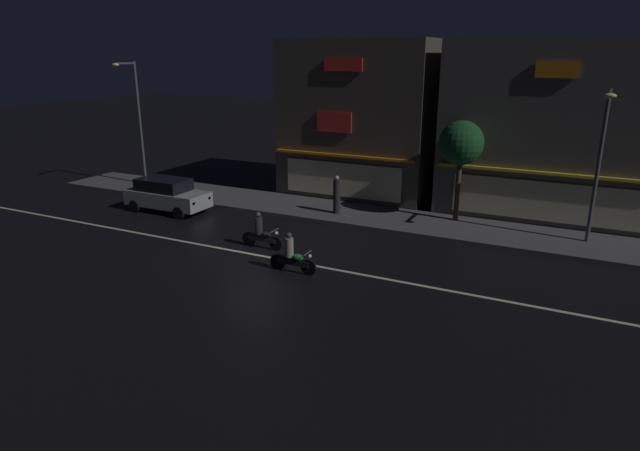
{
  "coord_description": "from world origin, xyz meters",
  "views": [
    {
      "loc": [
        11.43,
        -16.96,
        7.63
      ],
      "look_at": [
        2.0,
        2.05,
        0.92
      ],
      "focal_mm": 30.37,
      "sensor_mm": 36.0,
      "label": 1
    }
  ],
  "objects_px": {
    "streetlamp_west": "(136,114)",
    "motorcycle_lead": "(292,256)",
    "pedestrian_on_sidewalk": "(337,196)",
    "motorcycle_opposite_lane": "(261,233)",
    "traffic_cone": "(195,206)",
    "streetlamp_mid": "(600,154)",
    "parked_car_near_kerb": "(167,194)"
  },
  "relations": [
    {
      "from": "streetlamp_west",
      "to": "motorcycle_lead",
      "type": "relative_size",
      "value": 3.75
    },
    {
      "from": "pedestrian_on_sidewalk",
      "to": "motorcycle_opposite_lane",
      "type": "bearing_deg",
      "value": -80.48
    },
    {
      "from": "motorcycle_opposite_lane",
      "to": "traffic_cone",
      "type": "bearing_deg",
      "value": 156.32
    },
    {
      "from": "pedestrian_on_sidewalk",
      "to": "motorcycle_opposite_lane",
      "type": "height_order",
      "value": "pedestrian_on_sidewalk"
    },
    {
      "from": "streetlamp_mid",
      "to": "parked_car_near_kerb",
      "type": "height_order",
      "value": "streetlamp_mid"
    },
    {
      "from": "motorcycle_lead",
      "to": "traffic_cone",
      "type": "bearing_deg",
      "value": -27.75
    },
    {
      "from": "streetlamp_mid",
      "to": "parked_car_near_kerb",
      "type": "distance_m",
      "value": 19.86
    },
    {
      "from": "streetlamp_west",
      "to": "motorcycle_opposite_lane",
      "type": "height_order",
      "value": "streetlamp_west"
    },
    {
      "from": "motorcycle_lead",
      "to": "motorcycle_opposite_lane",
      "type": "bearing_deg",
      "value": -33.12
    },
    {
      "from": "streetlamp_west",
      "to": "traffic_cone",
      "type": "height_order",
      "value": "streetlamp_west"
    },
    {
      "from": "streetlamp_mid",
      "to": "pedestrian_on_sidewalk",
      "type": "height_order",
      "value": "streetlamp_mid"
    },
    {
      "from": "pedestrian_on_sidewalk",
      "to": "motorcycle_lead",
      "type": "distance_m",
      "value": 7.53
    },
    {
      "from": "streetlamp_west",
      "to": "motorcycle_lead",
      "type": "xyz_separation_m",
      "value": [
        14.65,
        -7.8,
        -3.71
      ]
    },
    {
      "from": "streetlamp_mid",
      "to": "motorcycle_opposite_lane",
      "type": "relative_size",
      "value": 3.28
    },
    {
      "from": "motorcycle_lead",
      "to": "parked_car_near_kerb",
      "type": "bearing_deg",
      "value": -21.61
    },
    {
      "from": "traffic_cone",
      "to": "motorcycle_lead",
      "type": "bearing_deg",
      "value": -30.2
    },
    {
      "from": "motorcycle_lead",
      "to": "motorcycle_opposite_lane",
      "type": "distance_m",
      "value": 2.96
    },
    {
      "from": "parked_car_near_kerb",
      "to": "traffic_cone",
      "type": "relative_size",
      "value": 7.82
    },
    {
      "from": "motorcycle_opposite_lane",
      "to": "pedestrian_on_sidewalk",
      "type": "bearing_deg",
      "value": 85.8
    },
    {
      "from": "streetlamp_mid",
      "to": "traffic_cone",
      "type": "height_order",
      "value": "streetlamp_mid"
    },
    {
      "from": "pedestrian_on_sidewalk",
      "to": "motorcycle_opposite_lane",
      "type": "relative_size",
      "value": 1.0
    },
    {
      "from": "streetlamp_west",
      "to": "streetlamp_mid",
      "type": "height_order",
      "value": "streetlamp_west"
    },
    {
      "from": "pedestrian_on_sidewalk",
      "to": "parked_car_near_kerb",
      "type": "relative_size",
      "value": 0.44
    },
    {
      "from": "parked_car_near_kerb",
      "to": "streetlamp_west",
      "type": "bearing_deg",
      "value": -34.99
    },
    {
      "from": "streetlamp_west",
      "to": "pedestrian_on_sidewalk",
      "type": "height_order",
      "value": "streetlamp_west"
    },
    {
      "from": "streetlamp_mid",
      "to": "motorcycle_opposite_lane",
      "type": "height_order",
      "value": "streetlamp_mid"
    },
    {
      "from": "pedestrian_on_sidewalk",
      "to": "parked_car_near_kerb",
      "type": "bearing_deg",
      "value": -141.54
    },
    {
      "from": "streetlamp_mid",
      "to": "motorcycle_lead",
      "type": "height_order",
      "value": "streetlamp_mid"
    },
    {
      "from": "pedestrian_on_sidewalk",
      "to": "motorcycle_lead",
      "type": "height_order",
      "value": "pedestrian_on_sidewalk"
    },
    {
      "from": "motorcycle_opposite_lane",
      "to": "motorcycle_lead",
      "type": "bearing_deg",
      "value": -31.38
    },
    {
      "from": "streetlamp_west",
      "to": "traffic_cone",
      "type": "relative_size",
      "value": 12.97
    },
    {
      "from": "motorcycle_opposite_lane",
      "to": "traffic_cone",
      "type": "height_order",
      "value": "motorcycle_opposite_lane"
    }
  ]
}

